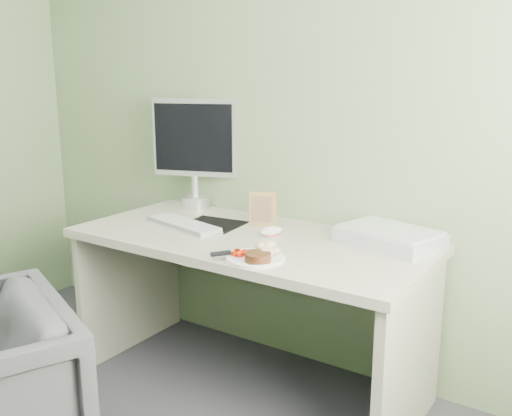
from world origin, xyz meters
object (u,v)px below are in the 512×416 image
Objects in this scene: plate at (255,258)px; desk at (249,275)px; scanner at (389,238)px; monitor at (197,147)px.

desk is at bearing 128.47° from plate.
scanner is at bearing 52.48° from plate.
scanner is (0.57, 0.22, 0.21)m from desk.
scanner is (0.36, 0.47, 0.03)m from plate.
scanner is at bearing 20.67° from desk.
desk is 0.81m from monitor.
monitor is (-0.76, 0.57, 0.32)m from plate.
scanner is 0.70× the size of monitor.
plate is at bearing -51.53° from desk.
plate is 0.57× the size of scanner.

